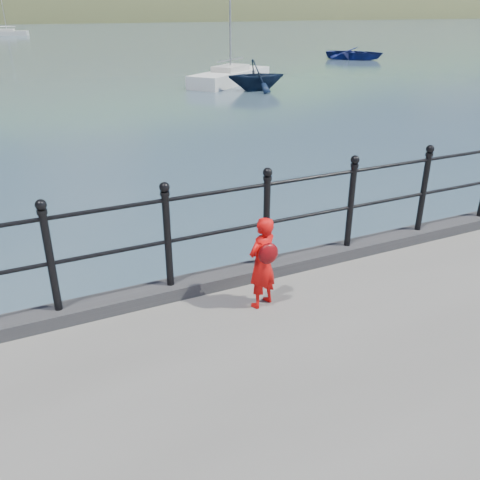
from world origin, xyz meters
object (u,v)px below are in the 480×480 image
launch_blue (355,53)px  sailboat_deep (7,33)px  railing (219,220)px  sailboat_near (231,78)px  child (262,262)px  launch_navy (256,75)px

launch_blue → sailboat_deep: size_ratio=0.52×
railing → sailboat_near: sailboat_near is taller
child → sailboat_near: bearing=-134.3°
railing → launch_blue: bearing=50.8°
launch_navy → sailboat_near: sailboat_near is taller
railing → sailboat_near: 24.95m
railing → sailboat_near: size_ratio=2.03×
railing → launch_navy: bearing=61.8°
child → launch_navy: child is taller
railing → launch_blue: (25.96, 31.79, -1.34)m
railing → sailboat_deep: (1.69, 87.24, -1.48)m
launch_blue → sailboat_near: (-15.57, -9.16, -0.15)m
launch_navy → child: bearing=162.3°
railing → launch_blue: size_ratio=3.86×
launch_blue → sailboat_near: bearing=170.8°
child → sailboat_near: 25.39m
launch_blue → sailboat_deep: sailboat_deep is taller
sailboat_deep → railing: bearing=-75.0°
launch_blue → railing: bearing=-168.9°
child → launch_blue: (25.73, 32.40, -1.04)m
launch_blue → launch_navy: (-15.46, -12.19, 0.30)m
launch_navy → sailboat_deep: sailboat_deep is taller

